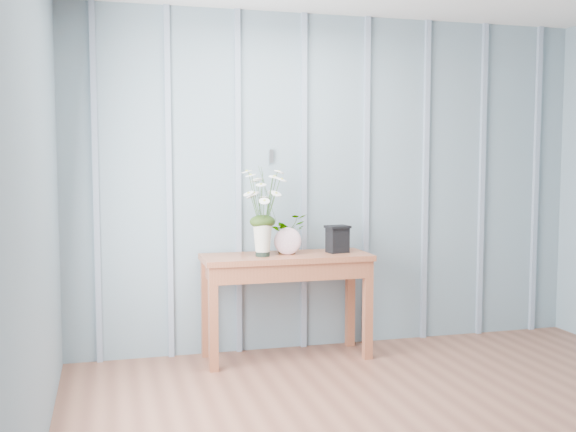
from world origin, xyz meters
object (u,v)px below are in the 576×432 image
object	(u,v)px
daisy_vase	(262,200)
carved_box	(337,239)
sideboard	(286,270)
felt_disc_vessel	(288,241)

from	to	relation	value
daisy_vase	carved_box	distance (m)	0.64
daisy_vase	carved_box	size ratio (longest dim) A/B	3.18
sideboard	daisy_vase	xyz separation A→B (m)	(-0.18, -0.04, 0.51)
carved_box	daisy_vase	bearing A→B (deg)	-176.21
daisy_vase	sideboard	bearing A→B (deg)	12.70
felt_disc_vessel	sideboard	bearing A→B (deg)	128.90
sideboard	carved_box	world-z (taller)	carved_box
felt_disc_vessel	carved_box	xyz separation A→B (m)	(0.38, 0.01, 0.00)
carved_box	felt_disc_vessel	bearing A→B (deg)	-178.21
daisy_vase	felt_disc_vessel	size ratio (longest dim) A/B	3.22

